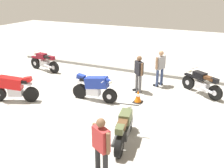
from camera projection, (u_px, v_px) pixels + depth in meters
The scene contains 11 objects.
ground_plane at pixel (85, 104), 10.26m from camera, with size 40.00×40.00×0.00m, color #ADAAA3.
curb_edge at pixel (128, 70), 14.13m from camera, with size 14.00×0.30×0.15m, color gray.
motorcycle_olive_vintage at pixel (124, 129), 7.55m from camera, with size 0.70×1.95×1.07m.
motorcycle_blue_sportbike at pixel (95, 87), 10.36m from camera, with size 1.96×0.70×1.14m.
motorcycle_maroon_cruiser at pixel (44, 62), 14.04m from camera, with size 2.09×0.75×1.09m.
motorcycle_red_sportbike at pixel (14, 87), 10.30m from camera, with size 1.88×0.99×1.14m.
motorcycle_black_cruiser at pixel (202, 83), 10.97m from camera, with size 1.81×1.25×1.09m.
person_in_red_shirt at pixel (101, 145), 6.01m from camera, with size 0.61×0.47×1.64m.
person_in_gray_shirt at pixel (160, 66), 11.74m from camera, with size 0.45×0.64×1.70m.
person_in_black_shirt at pixel (139, 72), 11.10m from camera, with size 0.54×0.54×1.64m.
traffic_cone at pixel (138, 96), 10.30m from camera, with size 0.36×0.36×0.53m.
Camera 1 is at (4.87, -7.98, 4.44)m, focal length 41.00 mm.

